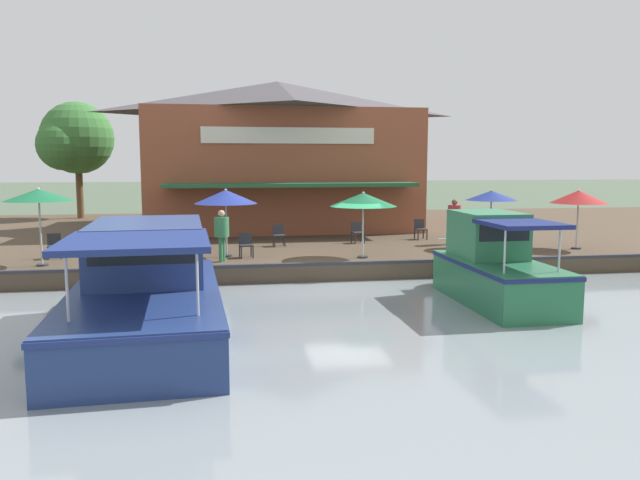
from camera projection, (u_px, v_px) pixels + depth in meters
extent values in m
plane|color=#4C5B47|center=(347.00, 284.00, 19.86)|extent=(220.00, 220.00, 0.00)
cube|color=#4C3D2D|center=(301.00, 235.00, 30.59)|extent=(22.00, 56.00, 0.60)
cube|color=#2D2D33|center=(347.00, 263.00, 19.88)|extent=(0.20, 50.40, 0.10)
cube|color=brown|center=(278.00, 170.00, 32.21)|extent=(9.96, 12.64, 5.69)
pyramid|color=#4C474C|center=(278.00, 98.00, 31.76)|extent=(10.45, 13.27, 1.64)
cube|color=#235633|center=(292.00, 185.00, 26.53)|extent=(1.80, 10.74, 0.16)
cube|color=silver|center=(289.00, 135.00, 27.11)|extent=(0.08, 7.58, 0.70)
cylinder|color=#B7B7B7|center=(577.00, 222.00, 23.40)|extent=(0.06, 0.06, 2.04)
cylinder|color=#2D2D33|center=(576.00, 248.00, 23.53)|extent=(0.36, 0.36, 0.06)
cone|color=maroon|center=(579.00, 197.00, 23.29)|extent=(2.06, 2.06, 0.49)
cone|color=white|center=(579.00, 196.00, 23.29)|extent=(1.28, 1.28, 0.39)
sphere|color=white|center=(579.00, 190.00, 23.26)|extent=(0.08, 0.08, 0.08)
cylinder|color=#B7B7B7|center=(226.00, 226.00, 21.47)|extent=(0.06, 0.06, 2.15)
cylinder|color=#2D2D33|center=(227.00, 256.00, 21.60)|extent=(0.36, 0.36, 0.06)
cone|color=navy|center=(226.00, 197.00, 21.35)|extent=(2.17, 2.17, 0.47)
cone|color=white|center=(226.00, 196.00, 21.34)|extent=(1.34, 1.34, 0.38)
sphere|color=white|center=(226.00, 190.00, 21.32)|extent=(0.08, 0.08, 0.08)
cylinder|color=#B7B7B7|center=(491.00, 221.00, 23.54)|extent=(0.06, 0.06, 2.07)
cylinder|color=#2D2D33|center=(490.00, 248.00, 23.66)|extent=(0.36, 0.36, 0.06)
cone|color=navy|center=(491.00, 195.00, 23.42)|extent=(1.91, 1.91, 0.36)
cone|color=yellow|center=(491.00, 195.00, 23.41)|extent=(1.19, 1.19, 0.29)
sphere|color=yellow|center=(492.00, 191.00, 23.39)|extent=(0.08, 0.08, 0.08)
cylinder|color=#B7B7B7|center=(40.00, 230.00, 19.54)|extent=(0.06, 0.06, 2.30)
cylinder|color=#2D2D33|center=(42.00, 265.00, 19.68)|extent=(0.36, 0.36, 0.06)
cone|color=#19663D|center=(39.00, 195.00, 19.41)|extent=(2.09, 2.09, 0.37)
cone|color=silver|center=(39.00, 194.00, 19.40)|extent=(1.29, 1.29, 0.30)
sphere|color=silver|center=(38.00, 189.00, 19.38)|extent=(0.08, 0.08, 0.08)
cylinder|color=#B7B7B7|center=(363.00, 228.00, 21.20)|extent=(0.06, 0.06, 2.06)
cylinder|color=#2D2D33|center=(363.00, 257.00, 21.32)|extent=(0.36, 0.36, 0.06)
cone|color=#19663D|center=(363.00, 200.00, 21.08)|extent=(2.28, 2.28, 0.46)
cone|color=silver|center=(363.00, 199.00, 21.08)|extent=(1.41, 1.41, 0.37)
sphere|color=silver|center=(363.00, 193.00, 21.05)|extent=(0.08, 0.08, 0.08)
cube|color=#2D2D33|center=(253.00, 252.00, 21.20)|extent=(0.04, 0.04, 0.42)
cube|color=#2D2D33|center=(241.00, 253.00, 21.09)|extent=(0.04, 0.04, 0.42)
cube|color=#2D2D33|center=(251.00, 250.00, 21.59)|extent=(0.04, 0.04, 0.42)
cube|color=#2D2D33|center=(240.00, 251.00, 21.48)|extent=(0.04, 0.04, 0.42)
cube|color=#2D2D33|center=(246.00, 245.00, 21.31)|extent=(0.49, 0.49, 0.05)
cube|color=#2D2D33|center=(245.00, 238.00, 21.48)|extent=(0.09, 0.44, 0.40)
cube|color=#2D2D33|center=(61.00, 253.00, 21.00)|extent=(0.05, 0.05, 0.42)
cube|color=#2D2D33|center=(48.00, 254.00, 20.86)|extent=(0.05, 0.05, 0.42)
cube|color=#2D2D33|center=(61.00, 251.00, 21.37)|extent=(0.05, 0.05, 0.42)
cube|color=#2D2D33|center=(48.00, 252.00, 21.23)|extent=(0.05, 0.05, 0.42)
cube|color=#2D2D33|center=(54.00, 246.00, 21.09)|extent=(0.52, 0.52, 0.05)
cube|color=#2D2D33|center=(54.00, 239.00, 21.24)|extent=(0.13, 0.44, 0.40)
cube|color=#2D2D33|center=(285.00, 241.00, 24.11)|extent=(0.04, 0.04, 0.42)
cube|color=#2D2D33|center=(275.00, 242.00, 24.02)|extent=(0.04, 0.04, 0.42)
cube|color=#2D2D33|center=(283.00, 240.00, 24.49)|extent=(0.04, 0.04, 0.42)
cube|color=#2D2D33|center=(273.00, 240.00, 24.41)|extent=(0.04, 0.04, 0.42)
cube|color=#2D2D33|center=(279.00, 235.00, 24.23)|extent=(0.46, 0.46, 0.05)
cube|color=#2D2D33|center=(278.00, 229.00, 24.40)|extent=(0.06, 0.44, 0.40)
cube|color=#2D2D33|center=(364.00, 238.00, 25.10)|extent=(0.05, 0.05, 0.42)
cube|color=#2D2D33|center=(355.00, 239.00, 24.96)|extent=(0.05, 0.05, 0.42)
cube|color=#2D2D33|center=(360.00, 237.00, 25.47)|extent=(0.05, 0.05, 0.42)
cube|color=#2D2D33|center=(351.00, 237.00, 25.34)|extent=(0.05, 0.05, 0.42)
cube|color=#2D2D33|center=(358.00, 233.00, 25.19)|extent=(0.51, 0.51, 0.05)
cube|color=#2D2D33|center=(356.00, 227.00, 25.35)|extent=(0.12, 0.44, 0.40)
cube|color=#2D2D33|center=(427.00, 235.00, 26.28)|extent=(0.04, 0.04, 0.42)
cube|color=#2D2D33|center=(418.00, 235.00, 26.19)|extent=(0.04, 0.04, 0.42)
cube|color=#2D2D33|center=(423.00, 234.00, 26.67)|extent=(0.04, 0.04, 0.42)
cube|color=#2D2D33|center=(415.00, 234.00, 26.58)|extent=(0.04, 0.04, 0.42)
cube|color=#2D2D33|center=(421.00, 229.00, 26.40)|extent=(0.47, 0.47, 0.05)
cube|color=#2D2D33|center=(419.00, 224.00, 26.57)|extent=(0.07, 0.44, 0.40)
cylinder|color=#337547|center=(223.00, 249.00, 20.51)|extent=(0.13, 0.13, 0.83)
cylinder|color=#337547|center=(221.00, 250.00, 20.35)|extent=(0.13, 0.13, 0.83)
cylinder|color=#337547|center=(222.00, 227.00, 20.34)|extent=(0.48, 0.48, 0.65)
sphere|color=tan|center=(221.00, 214.00, 20.28)|extent=(0.22, 0.22, 0.22)
cylinder|color=#2D5193|center=(452.00, 233.00, 24.93)|extent=(0.13, 0.13, 0.87)
cylinder|color=#2D5193|center=(456.00, 233.00, 24.82)|extent=(0.13, 0.13, 0.87)
cylinder|color=#B23338|center=(454.00, 214.00, 24.78)|extent=(0.51, 0.51, 0.69)
sphere|color=brown|center=(455.00, 202.00, 24.72)|extent=(0.24, 0.24, 0.24)
cube|color=navy|center=(146.00, 313.00, 13.40)|extent=(7.64, 3.40, 1.09)
ellipsoid|color=navy|center=(154.00, 281.00, 17.05)|extent=(2.78, 3.03, 1.09)
cube|color=navy|center=(145.00, 292.00, 13.34)|extent=(7.73, 3.45, 0.10)
cube|color=navy|center=(148.00, 250.00, 14.54)|extent=(3.78, 2.62, 1.30)
cube|color=black|center=(142.00, 254.00, 12.76)|extent=(0.16, 2.15, 0.46)
cube|color=navy|center=(136.00, 241.00, 11.47)|extent=(3.12, 2.74, 0.11)
cylinder|color=silver|center=(197.00, 281.00, 10.89)|extent=(0.05, 0.05, 1.23)
cylinder|color=silver|center=(67.00, 286.00, 10.44)|extent=(0.05, 0.05, 1.23)
cylinder|color=silver|center=(154.00, 249.00, 17.24)|extent=(0.15, 2.46, 0.04)
cube|color=#287047|center=(499.00, 283.00, 16.64)|extent=(4.71, 2.02, 1.15)
ellipsoid|color=#287047|center=(465.00, 268.00, 18.94)|extent=(1.67, 1.90, 1.15)
cube|color=navy|center=(500.00, 264.00, 16.58)|extent=(4.76, 2.06, 0.10)
cube|color=#337A51|center=(487.00, 234.00, 17.30)|extent=(2.10, 1.61, 1.26)
cube|color=black|center=(504.00, 233.00, 16.28)|extent=(0.07, 1.40, 0.44)
cube|color=navy|center=(521.00, 224.00, 15.35)|extent=(2.03, 1.71, 0.11)
cylinder|color=silver|center=(560.00, 249.00, 14.93)|extent=(0.05, 0.05, 1.11)
cylinder|color=silver|center=(505.00, 250.00, 14.71)|extent=(0.05, 0.05, 1.11)
cylinder|color=silver|center=(463.00, 239.00, 19.02)|extent=(0.05, 1.60, 0.04)
ellipsoid|color=white|center=(159.00, 363.00, 11.42)|extent=(0.63, 0.49, 0.24)
cylinder|color=white|center=(162.00, 348.00, 11.20)|extent=(0.07, 0.07, 0.40)
sphere|color=white|center=(162.00, 338.00, 11.17)|extent=(0.10, 0.10, 0.10)
cone|color=orange|center=(164.00, 339.00, 11.11)|extent=(0.07, 0.06, 0.04)
cylinder|color=brown|center=(80.00, 192.00, 36.35)|extent=(0.39, 0.39, 3.10)
sphere|color=#387033|center=(77.00, 138.00, 35.97)|extent=(4.13, 4.13, 4.13)
sphere|color=#387033|center=(63.00, 145.00, 35.11)|extent=(2.89, 2.89, 2.89)
cylinder|color=brown|center=(310.00, 193.00, 39.20)|extent=(0.48, 0.48, 2.73)
sphere|color=#427A38|center=(310.00, 146.00, 38.84)|extent=(4.05, 4.05, 4.05)
sphere|color=#427A38|center=(302.00, 153.00, 38.00)|extent=(2.83, 2.83, 2.83)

